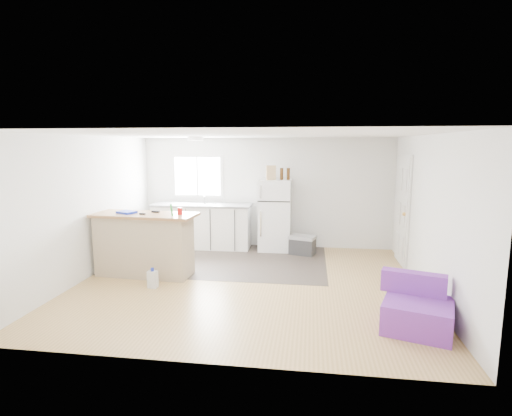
# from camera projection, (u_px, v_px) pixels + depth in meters

# --- Properties ---
(room) EXTENTS (5.51, 5.01, 2.41)m
(room) POSITION_uv_depth(u_px,v_px,m) (248.00, 211.00, 6.38)
(room) COLOR #AA8347
(room) RESTS_ON ground
(vinyl_zone) EXTENTS (4.05, 2.50, 0.00)m
(vinyl_zone) POSITION_uv_depth(u_px,v_px,m) (222.00, 260.00, 7.89)
(vinyl_zone) COLOR #352D28
(vinyl_zone) RESTS_ON floor
(window) EXTENTS (1.18, 0.06, 0.98)m
(window) POSITION_uv_depth(u_px,v_px,m) (198.00, 176.00, 8.97)
(window) COLOR white
(window) RESTS_ON back_wall
(interior_door) EXTENTS (0.11, 0.92, 2.10)m
(interior_door) POSITION_uv_depth(u_px,v_px,m) (403.00, 210.00, 7.55)
(interior_door) COLOR white
(interior_door) RESTS_ON right_wall
(ceiling_fixture) EXTENTS (0.30, 0.30, 0.07)m
(ceiling_fixture) POSITION_uv_depth(u_px,v_px,m) (195.00, 139.00, 7.54)
(ceiling_fixture) COLOR white
(ceiling_fixture) RESTS_ON ceiling
(kitchen_cabinets) EXTENTS (2.18, 0.72, 1.26)m
(kitchen_cabinets) POSITION_uv_depth(u_px,v_px,m) (202.00, 225.00, 8.79)
(kitchen_cabinets) COLOR white
(kitchen_cabinets) RESTS_ON floor
(peninsula) EXTENTS (1.80, 0.78, 1.08)m
(peninsula) POSITION_uv_depth(u_px,v_px,m) (145.00, 244.00, 6.89)
(peninsula) COLOR tan
(peninsula) RESTS_ON floor
(refrigerator) EXTENTS (0.67, 0.65, 1.52)m
(refrigerator) POSITION_uv_depth(u_px,v_px,m) (275.00, 215.00, 8.53)
(refrigerator) COLOR white
(refrigerator) RESTS_ON floor
(cooler) EXTENTS (0.60, 0.49, 0.40)m
(cooler) POSITION_uv_depth(u_px,v_px,m) (302.00, 245.00, 8.25)
(cooler) COLOR #2E2E30
(cooler) RESTS_ON floor
(purple_seat) EXTENTS (0.97, 0.96, 0.65)m
(purple_seat) POSITION_uv_depth(u_px,v_px,m) (417.00, 310.00, 4.89)
(purple_seat) COLOR purple
(purple_seat) RESTS_ON floor
(cleaner_jug) EXTENTS (0.16, 0.12, 0.33)m
(cleaner_jug) POSITION_uv_depth(u_px,v_px,m) (153.00, 279.00, 6.31)
(cleaner_jug) COLOR silver
(cleaner_jug) RESTS_ON floor
(mop) EXTENTS (0.23, 0.37, 1.30)m
(mop) POSITION_uv_depth(u_px,v_px,m) (170.00, 265.00, 6.74)
(mop) COLOR green
(mop) RESTS_ON floor
(red_cup) EXTENTS (0.10, 0.10, 0.12)m
(red_cup) POSITION_uv_depth(u_px,v_px,m) (180.00, 211.00, 6.69)
(red_cup) COLOR red
(red_cup) RESTS_ON peninsula
(blue_tray) EXTENTS (0.36, 0.32, 0.04)m
(blue_tray) POSITION_uv_depth(u_px,v_px,m) (127.00, 212.00, 6.83)
(blue_tray) COLOR #142BC4
(blue_tray) RESTS_ON peninsula
(tool_a) EXTENTS (0.15, 0.08, 0.03)m
(tool_a) POSITION_uv_depth(u_px,v_px,m) (156.00, 212.00, 6.91)
(tool_a) COLOR black
(tool_a) RESTS_ON peninsula
(tool_b) EXTENTS (0.10, 0.05, 0.03)m
(tool_b) POSITION_uv_depth(u_px,v_px,m) (142.00, 214.00, 6.70)
(tool_b) COLOR black
(tool_b) RESTS_ON peninsula
(cardboard_box) EXTENTS (0.22, 0.14, 0.30)m
(cardboard_box) POSITION_uv_depth(u_px,v_px,m) (271.00, 173.00, 8.32)
(cardboard_box) COLOR tan
(cardboard_box) RESTS_ON refrigerator
(bottle_left) EXTENTS (0.09, 0.09, 0.25)m
(bottle_left) POSITION_uv_depth(u_px,v_px,m) (282.00, 174.00, 8.32)
(bottle_left) COLOR #371F0A
(bottle_left) RESTS_ON refrigerator
(bottle_right) EXTENTS (0.08, 0.08, 0.25)m
(bottle_right) POSITION_uv_depth(u_px,v_px,m) (288.00, 174.00, 8.31)
(bottle_right) COLOR #371F0A
(bottle_right) RESTS_ON refrigerator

